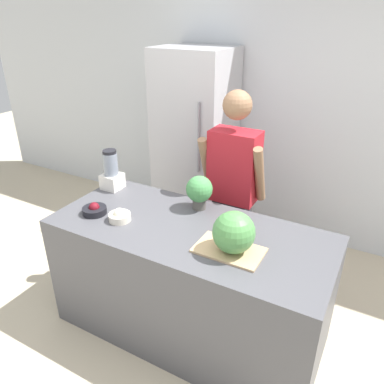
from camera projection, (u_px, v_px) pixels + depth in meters
The scene contains 11 objects.
ground_plane at pixel (160, 368), 2.54m from camera, with size 14.00×14.00×0.00m, color beige.
wall_back at pixel (276, 110), 3.66m from camera, with size 8.00×0.06×2.60m.
counter_island at pixel (189, 281), 2.67m from camera, with size 1.89×0.82×0.89m.
refrigerator at pixel (195, 144), 3.84m from camera, with size 0.71×0.65×1.88m.
person at pixel (233, 192), 3.00m from camera, with size 0.51×0.27×1.68m.
cutting_board at pixel (229, 250), 2.24m from camera, with size 0.41×0.25×0.01m.
watermelon at pixel (234, 232), 2.17m from camera, with size 0.25×0.25×0.25m.
bowl_cherries at pixel (94, 210), 2.64m from camera, with size 0.17×0.17×0.08m.
bowl_cream at pixel (120, 216), 2.55m from camera, with size 0.15×0.15×0.09m.
blender at pixel (111, 172), 2.96m from camera, with size 0.15×0.15×0.32m.
potted_plant at pixel (199, 190), 2.65m from camera, with size 0.19×0.19×0.25m.
Camera 1 is at (1.04, -1.42, 2.20)m, focal length 35.00 mm.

